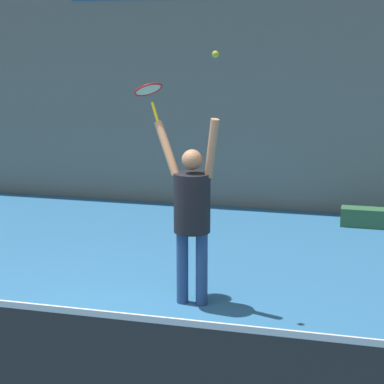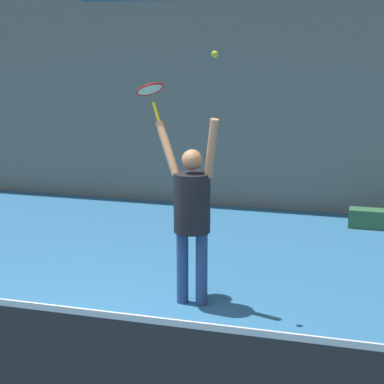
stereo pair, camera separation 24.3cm
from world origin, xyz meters
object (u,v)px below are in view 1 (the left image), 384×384
(tennis_player, at_px, (192,208))
(equipment_bag, at_px, (368,217))
(tennis_ball, at_px, (215,54))
(tennis_racket, at_px, (149,92))

(tennis_player, bearing_deg, equipment_bag, 63.93)
(tennis_player, height_order, tennis_ball, tennis_ball)
(tennis_player, xyz_separation_m, equipment_bag, (1.85, 3.77, -0.94))
(tennis_player, bearing_deg, tennis_ball, -26.31)
(tennis_ball, distance_m, equipment_bag, 4.94)
(tennis_ball, relative_size, equipment_bag, 0.08)
(tennis_player, relative_size, tennis_ball, 29.77)
(tennis_racket, height_order, equipment_bag, tennis_racket)
(tennis_racket, xyz_separation_m, tennis_ball, (0.85, -0.45, 0.42))
(equipment_bag, bearing_deg, tennis_ball, -111.84)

